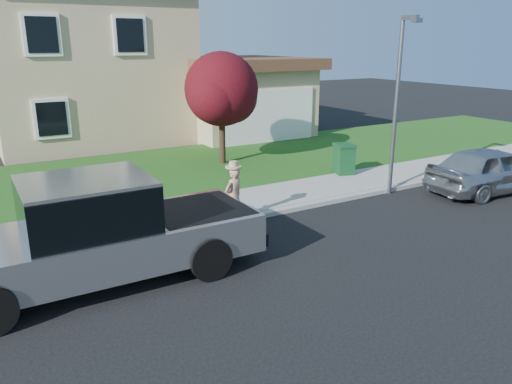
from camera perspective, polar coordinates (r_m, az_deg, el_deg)
ground at (r=10.11m, az=3.54°, el=-8.81°), size 80.00×80.00×0.00m
curb at (r=12.84m, az=-0.05°, el=-2.78°), size 40.00×0.20×0.12m
sidewalk at (r=13.74m, az=-2.40°, el=-1.39°), size 40.00×2.00×0.15m
lawn at (r=17.68m, az=-9.39°, el=2.46°), size 40.00×7.00×0.10m
house at (r=24.77m, az=-16.03°, el=13.41°), size 14.00×11.30×6.85m
pickup_truck at (r=9.71m, az=-17.70°, el=-4.64°), size 6.19×2.39×2.03m
woman at (r=12.16m, az=-2.57°, el=-0.40°), size 0.63×0.51×1.63m
sedan at (r=16.45m, az=25.22°, el=2.33°), size 4.25×1.99×1.41m
ornamental_tree at (r=17.98m, az=-3.88°, el=11.25°), size 2.89×2.60×3.96m
trash_bin at (r=16.79m, az=10.03°, el=3.78°), size 0.79×0.85×0.99m
street_lamp at (r=14.90m, az=15.95°, el=10.45°), size 0.25×0.65×5.04m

